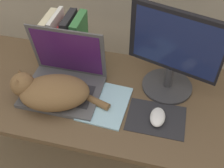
# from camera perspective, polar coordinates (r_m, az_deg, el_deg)

# --- Properties ---
(desk) EXTENTS (1.49, 0.59, 0.71)m
(desk) POSITION_cam_1_polar(r_m,az_deg,el_deg) (1.33, -4.11, -3.76)
(desk) COLOR brown
(desk) RESTS_ON ground_plane
(laptop) EXTENTS (0.34, 0.27, 0.28)m
(laptop) POSITION_cam_1_polar(r_m,az_deg,el_deg) (1.26, -9.68, 0.92)
(laptop) COLOR #4C4C51
(laptop) RESTS_ON desk
(cat) EXTENTS (0.42, 0.26, 0.14)m
(cat) POSITION_cam_1_polar(r_m,az_deg,el_deg) (1.20, -12.35, -1.48)
(cat) COLOR brown
(cat) RESTS_ON desk
(external_monitor) EXTENTS (0.38, 0.23, 0.39)m
(external_monitor) POSITION_cam_1_polar(r_m,az_deg,el_deg) (1.18, 12.37, 6.20)
(external_monitor) COLOR #333338
(external_monitor) RESTS_ON desk
(mousepad) EXTENTS (0.24, 0.18, 0.00)m
(mousepad) POSITION_cam_1_polar(r_m,az_deg,el_deg) (1.18, 8.95, -6.91)
(mousepad) COLOR #232328
(mousepad) RESTS_ON desk
(computer_mouse) EXTENTS (0.06, 0.10, 0.03)m
(computer_mouse) POSITION_cam_1_polar(r_m,az_deg,el_deg) (1.16, 9.25, -6.64)
(computer_mouse) COLOR silver
(computer_mouse) RESTS_ON mousepad
(book_row) EXTENTS (0.18, 0.17, 0.26)m
(book_row) POSITION_cam_1_polar(r_m,az_deg,el_deg) (1.36, -9.22, 8.67)
(book_row) COLOR beige
(book_row) RESTS_ON desk
(notepad) EXTENTS (0.20, 0.25, 0.01)m
(notepad) POSITION_cam_1_polar(r_m,az_deg,el_deg) (1.21, -1.44, -4.00)
(notepad) COLOR #99C6E0
(notepad) RESTS_ON desk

